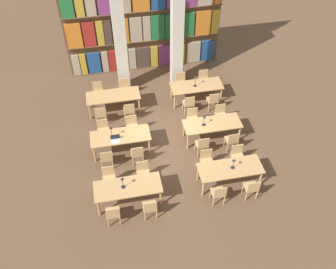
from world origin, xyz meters
The scene contains 40 objects.
ground_plane centered at (0.00, 0.00, 0.00)m, with size 40.00×40.00×0.00m, color brown.
bookshelf_bank centered at (0.02, 5.00, 2.66)m, with size 6.70×0.35×5.50m.
pillar_left centered at (-1.14, 3.61, 3.00)m, with size 0.46×0.46×6.00m.
pillar_center centered at (1.14, 3.61, 3.00)m, with size 0.46×0.46×6.00m.
reading_table_0 centered at (-1.68, -2.27, 0.69)m, with size 2.10×0.82×0.77m.
chair_0 centered at (-2.23, -2.96, 0.49)m, with size 0.42×0.40×0.90m.
chair_1 centered at (-2.23, -1.58, 0.49)m, with size 0.42×0.40×0.90m.
chair_2 centered at (-1.11, -2.96, 0.49)m, with size 0.42×0.40×0.90m.
chair_3 centered at (-1.11, -1.58, 0.49)m, with size 0.42×0.40×0.90m.
desk_lamp_0 centered at (-1.81, -2.26, 1.08)m, with size 0.14×0.14×0.45m.
reading_table_1 centered at (1.66, -2.18, 0.69)m, with size 2.10×0.82×0.77m.
chair_4 centered at (1.09, -2.87, 0.49)m, with size 0.42×0.40×0.90m.
chair_5 centered at (1.09, -1.49, 0.49)m, with size 0.42×0.40×0.90m.
chair_6 centered at (2.18, -2.87, 0.49)m, with size 0.42×0.40×0.90m.
chair_7 centered at (2.18, -1.49, 0.49)m, with size 0.42×0.40×0.90m.
desk_lamp_1 centered at (1.73, -2.19, 1.05)m, with size 0.14×0.14×0.42m.
reading_table_2 centered at (-1.67, -0.02, 0.69)m, with size 2.10×0.82×0.77m.
chair_8 centered at (-2.24, -0.71, 0.49)m, with size 0.42×0.40×0.90m.
chair_9 centered at (-2.24, 0.68, 0.49)m, with size 0.42×0.40×0.90m.
chair_10 centered at (-1.18, -0.71, 0.49)m, with size 0.42×0.40×0.90m.
chair_11 centered at (-1.18, 0.68, 0.49)m, with size 0.42×0.40×0.90m.
desk_lamp_2 centered at (-1.95, -0.05, 1.11)m, with size 0.14×0.14×0.50m.
laptop centered at (-1.84, -0.23, 0.81)m, with size 0.32×0.22×0.21m.
reading_table_3 centered at (1.67, -0.06, 0.69)m, with size 2.10×0.82×0.77m.
chair_12 centered at (1.13, -0.75, 0.49)m, with size 0.42×0.40×0.90m.
chair_13 centered at (1.13, 0.64, 0.49)m, with size 0.42×0.40×0.90m.
chair_14 centered at (2.22, -0.75, 0.49)m, with size 0.42×0.40×0.90m.
chair_15 centered at (2.22, 0.64, 0.49)m, with size 0.42×0.40×0.90m.
desk_lamp_3 centered at (1.34, -0.07, 1.06)m, with size 0.14×0.14×0.43m.
reading_table_4 centered at (-1.70, 2.25, 0.69)m, with size 2.10×0.82×0.77m.
chair_16 centered at (-2.27, 1.55, 0.49)m, with size 0.42×0.40×0.90m.
chair_17 centered at (-2.27, 2.94, 0.49)m, with size 0.42×0.40×0.90m.
chair_18 centered at (-1.17, 1.55, 0.49)m, with size 0.42×0.40×0.90m.
chair_19 centered at (-1.17, 2.94, 0.49)m, with size 0.42×0.40×0.90m.
reading_table_5 centered at (1.66, 2.21, 0.69)m, with size 2.10×0.82×0.77m.
chair_20 centered at (1.18, 1.51, 0.49)m, with size 0.42×0.40×0.90m.
chair_21 centered at (1.18, 2.90, 0.49)m, with size 0.42×0.40×0.90m.
chair_22 centered at (2.17, 1.51, 0.49)m, with size 0.42×0.40×0.90m.
chair_23 centered at (2.17, 2.90, 0.49)m, with size 0.42×0.40×0.90m.
desk_lamp_4 centered at (1.59, 2.19, 1.11)m, with size 0.14×0.14×0.50m.
Camera 1 is at (-1.82, -9.33, 10.11)m, focal length 40.00 mm.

